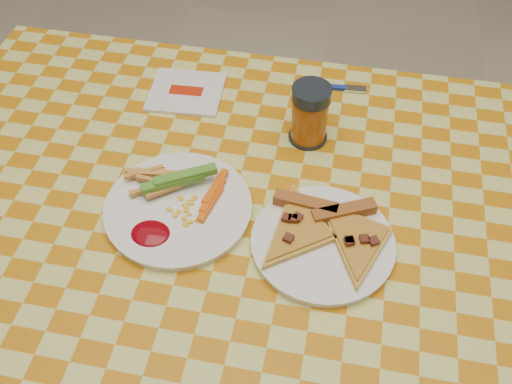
% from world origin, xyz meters
% --- Properties ---
extents(table, '(1.28, 0.88, 0.76)m').
position_xyz_m(table, '(0.00, 0.00, 0.68)').
color(table, silver).
rests_on(table, ground).
extents(plate_left, '(0.26, 0.26, 0.01)m').
position_xyz_m(plate_left, '(-0.13, -0.00, 0.76)').
color(plate_left, white).
rests_on(plate_left, table).
extents(plate_right, '(0.28, 0.28, 0.01)m').
position_xyz_m(plate_right, '(0.11, -0.03, 0.76)').
color(plate_right, white).
rests_on(plate_right, table).
extents(fries_veggies, '(0.19, 0.17, 0.04)m').
position_xyz_m(fries_veggies, '(-0.14, 0.01, 0.78)').
color(fries_veggies, '#D08D42').
rests_on(fries_veggies, plate_left).
extents(pizza_slices, '(0.26, 0.24, 0.02)m').
position_xyz_m(pizza_slices, '(0.11, -0.01, 0.78)').
color(pizza_slices, gold).
rests_on(pizza_slices, plate_right).
extents(drink_glass, '(0.07, 0.07, 0.11)m').
position_xyz_m(drink_glass, '(0.05, 0.21, 0.81)').
color(drink_glass, black).
rests_on(drink_glass, table).
extents(napkin, '(0.15, 0.14, 0.01)m').
position_xyz_m(napkin, '(-0.20, 0.29, 0.76)').
color(napkin, silver).
rests_on(napkin, table).
extents(fork, '(0.13, 0.02, 0.01)m').
position_xyz_m(fork, '(0.08, 0.36, 0.76)').
color(fork, navy).
rests_on(fork, table).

